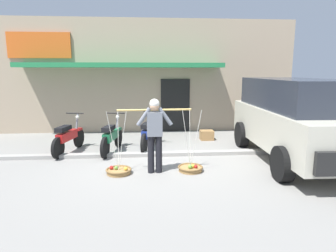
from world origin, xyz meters
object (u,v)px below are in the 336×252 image
Objects in this scene: fruit_basket_left_side at (119,170)px; fruit_basket_right_side at (190,168)px; motorcycle_second_in_row at (112,137)px; wooden_crate at (207,135)px; fruit_vendor at (155,131)px; parked_truck at (296,117)px; motorcycle_third_in_row at (148,134)px; motorcycle_nearest_shop at (68,137)px.

fruit_basket_left_side and fruit_basket_right_side have the same top height.
wooden_crate is (3.04, 1.34, -0.29)m from motorcycle_second_in_row.
fruit_basket_right_side is 3.30× the size of wooden_crate.
fruit_vendor is 1.17× the size of fruit_basket_left_side.
fruit_basket_right_side is at bearing 1.53° from fruit_basket_left_side.
motorcycle_second_in_row is 4.09× the size of wooden_crate.
fruit_basket_right_side is 3.27m from wooden_crate.
fruit_basket_right_side is 3.10m from parked_truck.
fruit_basket_right_side is (0.83, 0.02, -0.90)m from fruit_vendor.
motorcycle_third_in_row is 0.37× the size of parked_truck.
wooden_crate is at bearing 59.05° from fruit_vendor.
fruit_basket_right_side is at bearing -108.61° from wooden_crate.
wooden_crate is at bearing 26.53° from motorcycle_third_in_row.
motorcycle_nearest_shop is 1.22m from motorcycle_second_in_row.
parked_truck is at bearing -20.62° from motorcycle_third_in_row.
fruit_vendor is 3.73m from wooden_crate.
fruit_basket_left_side is 2.46m from motorcycle_nearest_shop.
wooden_crate is at bearing 49.37° from fruit_basket_left_side.
fruit_basket_left_side is 0.81× the size of motorcycle_second_in_row.
fruit_vendor is at bearing -120.95° from wooden_crate.
parked_truck reaches higher than fruit_basket_right_side.
motorcycle_nearest_shop is at bearing 150.47° from fruit_basket_right_side.
motorcycle_third_in_row is (1.05, 0.35, 0.00)m from motorcycle_second_in_row.
fruit_vendor is 0.95× the size of motorcycle_nearest_shop.
fruit_vendor reaches higher than motorcycle_nearest_shop.
motorcycle_second_in_row is at bearing -156.17° from wooden_crate.
fruit_basket_right_side is 0.81× the size of motorcycle_third_in_row.
parked_truck is (3.77, -1.42, 0.68)m from motorcycle_third_in_row.
motorcycle_third_in_row is (0.71, 2.15, 0.38)m from fruit_basket_left_side.
parked_truck is (4.82, -1.07, 0.68)m from motorcycle_second_in_row.
fruit_basket_left_side is 0.30× the size of parked_truck.
fruit_basket_left_side is 1.00× the size of fruit_basket_right_side.
fruit_basket_left_side reaches higher than motorcycle_nearest_shop.
motorcycle_third_in_row is at bearing -153.47° from wooden_crate.
motorcycle_nearest_shop is at bearing 142.36° from fruit_vendor.
fruit_basket_right_side is 0.81× the size of motorcycle_nearest_shop.
wooden_crate is (1.87, 3.12, -0.82)m from fruit_vendor.
wooden_crate is at bearing 23.83° from motorcycle_second_in_row.
wooden_crate is (2.70, 3.14, 0.08)m from fruit_basket_left_side.
fruit_basket_right_side is at bearing -65.95° from motorcycle_third_in_row.
parked_truck is (4.48, 0.73, 1.05)m from fruit_basket_left_side.
motorcycle_third_in_row is at bearing 7.25° from motorcycle_nearest_shop.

